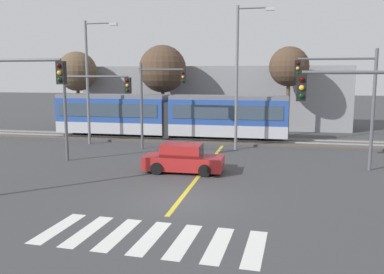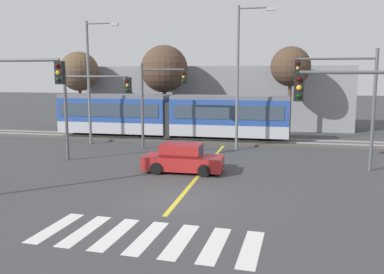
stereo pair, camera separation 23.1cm
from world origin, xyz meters
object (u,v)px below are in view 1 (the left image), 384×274
traffic_light_mid_left (88,100)px  traffic_light_near_right (370,117)px  sedan_crossing (183,159)px  traffic_light_near_left (12,101)px  light_rail_tram (169,115)px  street_lamp_west (90,75)px  street_lamp_centre (240,70)px  bare_tree_west (163,69)px  traffic_light_far_left (156,93)px  traffic_light_mid_right (347,91)px  bare_tree_far_west (77,72)px  bare_tree_east (289,67)px

traffic_light_mid_left → traffic_light_near_right: traffic_light_near_right is taller
sedan_crossing → traffic_light_near_left: bearing=-134.2°
traffic_light_mid_left → light_rail_tram: bearing=74.6°
traffic_light_near_left → street_lamp_west: (-2.98, 13.47, 1.10)m
light_rail_tram → street_lamp_centre: (5.87, -3.26, 3.46)m
traffic_light_near_left → bare_tree_west: size_ratio=0.79×
traffic_light_mid_left → street_lamp_centre: (8.37, 5.81, 1.81)m
traffic_light_far_left → traffic_light_mid_left: traffic_light_far_left is taller
traffic_light_mid_left → street_lamp_west: street_lamp_west is taller
traffic_light_mid_right → bare_tree_west: 18.83m
street_lamp_centre → traffic_light_far_left: bearing=-170.1°
traffic_light_near_right → traffic_light_mid_left: bearing=149.7°
traffic_light_mid_left → street_lamp_centre: street_lamp_centre is taller
street_lamp_west → traffic_light_mid_right: bearing=-16.3°
bare_tree_west → street_lamp_centre: bearing=-45.6°
bare_tree_far_west → bare_tree_east: (19.76, -0.61, 0.34)m
traffic_light_far_left → bare_tree_west: 9.21m
light_rail_tram → traffic_light_mid_right: bearing=-34.0°
light_rail_tram → traffic_light_mid_right: traffic_light_mid_right is taller
light_rail_tram → bare_tree_east: bare_tree_east is taller
traffic_light_near_right → bare_tree_far_west: bare_tree_far_west is taller
traffic_light_near_right → street_lamp_centre: (-5.50, 13.92, 1.74)m
sedan_crossing → bare_tree_west: size_ratio=0.54×
sedan_crossing → bare_tree_far_west: size_ratio=0.57×
traffic_light_near_left → bare_tree_far_west: 23.19m
bare_tree_east → street_lamp_centre: bearing=-114.0°
light_rail_tram → traffic_light_mid_right: size_ratio=2.84×
traffic_light_far_left → traffic_light_near_right: bearing=-49.2°
sedan_crossing → traffic_light_far_left: traffic_light_far_left is taller
sedan_crossing → street_lamp_west: (-8.78, 7.49, 4.47)m
traffic_light_mid_right → traffic_light_near_right: traffic_light_mid_right is taller
traffic_light_far_left → bare_tree_west: (-2.02, 8.81, 1.81)m
traffic_light_mid_left → street_lamp_west: 6.73m
bare_tree_far_west → bare_tree_west: bare_tree_west is taller
light_rail_tram → bare_tree_west: (-1.79, 4.55, 3.67)m
traffic_light_mid_left → street_lamp_west: size_ratio=0.62×
traffic_light_far_left → traffic_light_near_right: 17.07m
traffic_light_near_right → bare_tree_far_west: 31.21m
traffic_light_mid_right → bare_tree_west: bearing=137.5°
bare_tree_east → traffic_light_near_left: bearing=-118.7°
light_rail_tram → street_lamp_centre: size_ratio=1.90×
traffic_light_mid_right → traffic_light_near_left: size_ratio=1.05×
street_lamp_west → bare_tree_west: 8.38m
traffic_light_near_right → bare_tree_far_west: size_ratio=0.78×
traffic_light_mid_right → street_lamp_centre: bearing=141.7°
street_lamp_centre → light_rail_tram: bearing=150.9°
traffic_light_near_left → traffic_light_near_right: traffic_light_near_left is taller
sedan_crossing → bare_tree_east: (5.73, 15.05, 5.15)m
street_lamp_west → traffic_light_far_left: bearing=-12.1°
traffic_light_near_left → traffic_light_mid_left: bearing=92.2°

